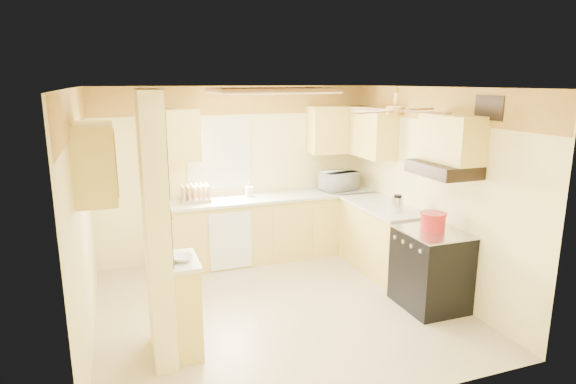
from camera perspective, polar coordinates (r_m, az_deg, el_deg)
name	(u,v)px	position (r m, az deg, el deg)	size (l,w,h in m)	color
floor	(278,307)	(5.75, -1.16, -13.51)	(4.00, 4.00, 0.00)	#CDB48E
ceiling	(277,87)	(5.14, -1.29, 12.28)	(4.00, 4.00, 0.00)	white
wall_back	(236,173)	(7.09, -6.17, 2.25)	(4.00, 4.00, 0.00)	#FFEC9B
wall_front	(360,263)	(3.64, 8.52, -8.32)	(4.00, 4.00, 0.00)	#FFEC9B
wall_left	(82,221)	(5.06, -23.26, -3.15)	(3.80, 3.80, 0.00)	#FFEC9B
wall_right	(430,190)	(6.22, 16.49, 0.27)	(3.80, 3.80, 0.00)	#FFEC9B
wallpaper_border	(235,100)	(6.95, -6.34, 10.75)	(4.00, 0.02, 0.40)	#FFC84B
partition_column	(156,230)	(4.53, -15.36, -4.37)	(0.20, 0.70, 2.50)	#FFEC9B
partition_ledge	(185,307)	(4.84, -12.11, -13.23)	(0.25, 0.55, 0.90)	#FADD70
ledge_top	(183,261)	(4.65, -12.39, -8.02)	(0.28, 0.58, 0.04)	silver
lower_cabinets_back	(275,228)	(7.14, -1.52, -4.23)	(3.00, 0.60, 0.90)	#FADD70
lower_cabinets_right	(381,239)	(6.75, 10.98, -5.49)	(0.60, 1.40, 0.90)	#FADD70
countertop_back	(275,197)	(7.00, -1.52, -0.58)	(3.04, 0.64, 0.04)	silver
countertop_right	(382,206)	(6.61, 11.08, -1.64)	(0.64, 1.44, 0.04)	silver
dishwasher_panel	(231,241)	(6.67, -6.82, -5.77)	(0.58, 0.02, 0.80)	white
window	(219,154)	(6.97, -8.20, 4.51)	(0.92, 0.02, 1.02)	white
upper_cab_back_left	(177,136)	(6.68, -13.06, 6.53)	(0.60, 0.35, 0.70)	#FADD70
upper_cab_back_right	(338,130)	(7.36, 5.94, 7.37)	(0.90, 0.35, 0.70)	#FADD70
upper_cab_right	(370,132)	(7.07, 9.65, 7.03)	(0.35, 1.00, 0.70)	#FADD70
upper_cab_left_wall	(95,162)	(4.68, -21.92, 3.27)	(0.35, 0.75, 0.70)	#FADD70
upper_cab_over_stove	(452,139)	(5.58, 18.83, 5.98)	(0.35, 0.76, 0.52)	#FADD70
stove	(431,269)	(5.84, 16.55, -8.69)	(0.68, 0.77, 0.92)	black
range_hood	(443,169)	(5.57, 17.90, 2.61)	(0.50, 0.76, 0.14)	black
poster_menu	(165,164)	(4.40, -14.38, 3.24)	(0.02, 0.42, 0.57)	black
poster_nashville	(169,234)	(4.55, -13.92, -4.85)	(0.02, 0.42, 0.57)	black
ceiling_light_panel	(272,91)	(5.65, -1.97, 11.89)	(1.35, 0.95, 0.06)	brown
ceiling_fan	(395,110)	(4.95, 12.61, 9.47)	(1.15, 1.15, 0.26)	gold
vent_grate	(489,108)	(5.38, 22.75, 9.19)	(0.02, 0.40, 0.25)	black
microwave	(339,181)	(7.35, 6.02, 1.33)	(0.53, 0.36, 0.29)	white
bowl	(182,258)	(4.60, -12.40, -7.68)	(0.20, 0.20, 0.05)	white
dutch_oven	(433,221)	(5.71, 16.81, -3.31)	(0.30, 0.30, 0.20)	#B41E1F
kettle	(398,204)	(6.26, 12.85, -1.39)	(0.15, 0.15, 0.22)	silver
dish_rack	(195,196)	(6.76, -10.96, -0.41)	(0.40, 0.30, 0.23)	tan
utensil_crock	(249,191)	(6.95, -4.62, 0.06)	(0.11, 0.11, 0.22)	white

